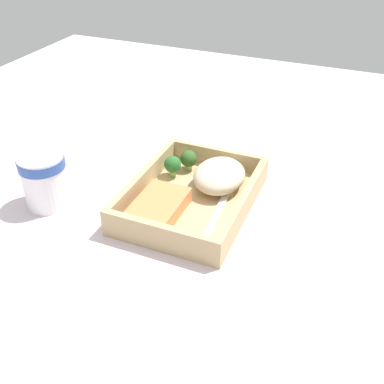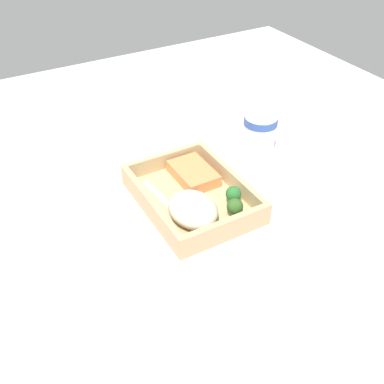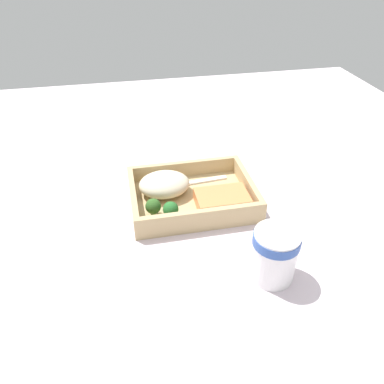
% 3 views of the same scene
% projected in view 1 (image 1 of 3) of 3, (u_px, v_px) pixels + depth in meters
% --- Properties ---
extents(ground_plane, '(1.60, 1.60, 0.02)m').
position_uv_depth(ground_plane, '(192.00, 210.00, 0.77)').
color(ground_plane, silver).
extents(takeout_tray, '(0.26, 0.19, 0.01)m').
position_uv_depth(takeout_tray, '(192.00, 202.00, 0.77)').
color(takeout_tray, tan).
rests_on(takeout_tray, ground_plane).
extents(tray_rim, '(0.26, 0.19, 0.04)m').
position_uv_depth(tray_rim, '(192.00, 191.00, 0.75)').
color(tray_rim, tan).
rests_on(tray_rim, takeout_tray).
extents(salmon_fillet, '(0.11, 0.07, 0.03)m').
position_uv_depth(salmon_fillet, '(159.00, 207.00, 0.72)').
color(salmon_fillet, '#EA864D').
rests_on(salmon_fillet, takeout_tray).
extents(mashed_potatoes, '(0.11, 0.09, 0.05)m').
position_uv_depth(mashed_potatoes, '(219.00, 176.00, 0.78)').
color(mashed_potatoes, beige).
rests_on(mashed_potatoes, takeout_tray).
extents(broccoli_floret_1, '(0.03, 0.03, 0.04)m').
position_uv_depth(broccoli_floret_1, '(189.00, 159.00, 0.83)').
color(broccoli_floret_1, '#8AAC67').
rests_on(broccoli_floret_1, takeout_tray).
extents(broccoli_floret_2, '(0.03, 0.03, 0.04)m').
position_uv_depth(broccoli_floret_2, '(173.00, 165.00, 0.81)').
color(broccoli_floret_2, '#82AC60').
rests_on(broccoli_floret_2, takeout_tray).
extents(fork, '(0.16, 0.03, 0.00)m').
position_uv_depth(fork, '(221.00, 206.00, 0.74)').
color(fork, white).
rests_on(fork, takeout_tray).
extents(paper_cup, '(0.08, 0.08, 0.09)m').
position_uv_depth(paper_cup, '(44.00, 178.00, 0.74)').
color(paper_cup, white).
rests_on(paper_cup, ground_plane).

